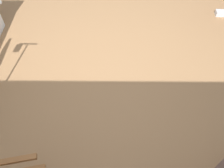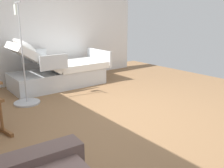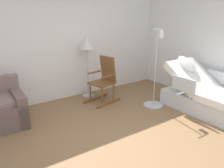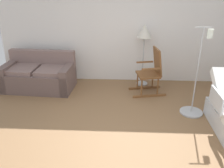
{
  "view_description": "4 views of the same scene",
  "coord_description": "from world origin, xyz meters",
  "px_view_note": "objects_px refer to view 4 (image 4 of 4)",
  "views": [
    {
      "loc": [
        -0.08,
        2.19,
        2.49
      ],
      "look_at": [
        -0.07,
        0.78,
        0.71
      ],
      "focal_mm": 38.05,
      "sensor_mm": 36.0,
      "label": 1
    },
    {
      "loc": [
        -2.62,
        2.19,
        1.46
      ],
      "look_at": [
        -0.27,
        0.37,
        0.65
      ],
      "focal_mm": 39.49,
      "sensor_mm": 36.0,
      "label": 2
    },
    {
      "loc": [
        -2.1,
        -2.59,
        2.08
      ],
      "look_at": [
        0.16,
        0.61,
        0.82
      ],
      "focal_mm": 37.99,
      "sensor_mm": 36.0,
      "label": 3
    },
    {
      "loc": [
        0.12,
        -3.36,
        2.49
      ],
      "look_at": [
        -0.06,
        0.33,
        0.83
      ],
      "focal_mm": 39.1,
      "sensor_mm": 36.0,
      "label": 4
    }
  ],
  "objects_px": {
    "floor_lamp": "(144,35)",
    "iv_pole": "(193,102)",
    "couch": "(39,76)",
    "rocking_chair": "(151,72)"
  },
  "relations": [
    {
      "from": "iv_pole",
      "to": "rocking_chair",
      "type": "bearing_deg",
      "value": 129.72
    },
    {
      "from": "floor_lamp",
      "to": "couch",
      "type": "bearing_deg",
      "value": -171.86
    },
    {
      "from": "floor_lamp",
      "to": "iv_pole",
      "type": "relative_size",
      "value": 0.88
    },
    {
      "from": "couch",
      "to": "iv_pole",
      "type": "distance_m",
      "value": 3.5
    },
    {
      "from": "couch",
      "to": "rocking_chair",
      "type": "distance_m",
      "value": 2.62
    },
    {
      "from": "couch",
      "to": "rocking_chair",
      "type": "height_order",
      "value": "rocking_chair"
    },
    {
      "from": "rocking_chair",
      "to": "iv_pole",
      "type": "height_order",
      "value": "iv_pole"
    },
    {
      "from": "rocking_chair",
      "to": "floor_lamp",
      "type": "distance_m",
      "value": 0.88
    },
    {
      "from": "couch",
      "to": "rocking_chair",
      "type": "bearing_deg",
      "value": -2.7
    },
    {
      "from": "iv_pole",
      "to": "couch",
      "type": "bearing_deg",
      "value": 163.25
    }
  ]
}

